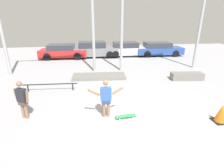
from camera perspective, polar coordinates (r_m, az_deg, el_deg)
ground_plane at (r=7.13m, az=4.26°, el=-9.50°), size 36.00×36.00×0.00m
skateboarder at (r=6.54m, az=-2.00°, el=-4.28°), size 1.34×0.21×1.49m
skateboard at (r=6.82m, az=4.48°, el=-10.42°), size 0.82×0.31×0.08m
grind_box at (r=11.71m, az=23.24°, el=2.35°), size 1.97×0.84×0.43m
manual_pad at (r=11.15m, az=-4.24°, el=2.49°), size 3.36×1.38×0.19m
grind_rail at (r=9.62m, az=-19.51°, el=-0.33°), size 2.78×0.18×0.39m
canopy_support_left at (r=12.31m, az=-20.43°, el=19.65°), size 5.85×0.20×5.85m
canopy_support_right at (r=13.11m, az=16.28°, el=20.09°), size 5.85×0.20×5.85m
parked_car_red at (r=17.26m, az=-15.67°, el=10.22°), size 4.36×2.16×1.28m
parked_car_grey at (r=17.25m, az=-6.06°, el=11.10°), size 4.59×2.05×1.45m
parked_car_white at (r=17.72m, az=4.82°, el=11.25°), size 4.27×1.91×1.35m
parked_car_blue at (r=18.47m, az=14.93°, el=10.95°), size 4.64×2.08×1.29m
bystander at (r=7.23m, az=-27.30°, el=-4.24°), size 0.63×0.37×1.49m
traffic_cone at (r=7.57m, az=32.07°, el=-8.18°), size 0.49×0.49×0.68m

